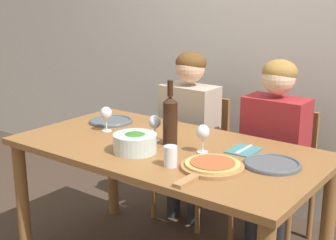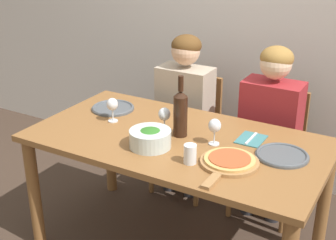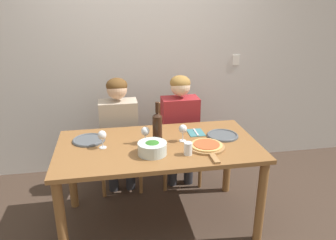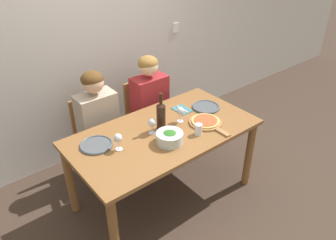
# 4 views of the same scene
# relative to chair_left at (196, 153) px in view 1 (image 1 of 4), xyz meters

# --- Properties ---
(back_wall) EXTENTS (10.00, 0.06, 2.70)m
(back_wall) POSITION_rel_chair_left_xyz_m (0.30, 0.41, 0.89)
(back_wall) COLOR silver
(back_wall) RESTS_ON ground
(dining_table) EXTENTS (1.68, 0.90, 0.78)m
(dining_table) POSITION_rel_chair_left_xyz_m (0.30, -0.76, 0.20)
(dining_table) COLOR brown
(dining_table) RESTS_ON ground
(chair_left) EXTENTS (0.42, 0.42, 0.86)m
(chair_left) POSITION_rel_chair_left_xyz_m (0.00, 0.00, 0.00)
(chair_left) COLOR brown
(chair_left) RESTS_ON ground
(chair_right) EXTENTS (0.42, 0.42, 0.86)m
(chair_right) POSITION_rel_chair_left_xyz_m (0.64, 0.00, 0.00)
(chair_right) COLOR brown
(chair_right) RESTS_ON ground
(person_woman) EXTENTS (0.47, 0.51, 1.20)m
(person_woman) POSITION_rel_chair_left_xyz_m (-0.00, -0.11, 0.25)
(person_woman) COLOR #28282D
(person_woman) RESTS_ON ground
(person_man) EXTENTS (0.47, 0.51, 1.20)m
(person_man) POSITION_rel_chair_left_xyz_m (0.64, -0.11, 0.25)
(person_man) COLOR #28282D
(person_man) RESTS_ON ground
(wine_bottle) EXTENTS (0.08, 0.08, 0.36)m
(wine_bottle) POSITION_rel_chair_left_xyz_m (0.30, -0.73, 0.45)
(wine_bottle) COLOR black
(wine_bottle) RESTS_ON dining_table
(broccoli_bowl) EXTENTS (0.23, 0.23, 0.11)m
(broccoli_bowl) POSITION_rel_chair_left_xyz_m (0.23, -0.93, 0.36)
(broccoli_bowl) COLOR silver
(broccoli_bowl) RESTS_ON dining_table
(dinner_plate_left) EXTENTS (0.28, 0.28, 0.02)m
(dinner_plate_left) POSITION_rel_chair_left_xyz_m (-0.27, -0.59, 0.32)
(dinner_plate_left) COLOR #4C5156
(dinner_plate_left) RESTS_ON dining_table
(dinner_plate_right) EXTENTS (0.28, 0.28, 0.02)m
(dinner_plate_right) POSITION_rel_chair_left_xyz_m (0.89, -0.70, 0.32)
(dinner_plate_right) COLOR #4C5156
(dinner_plate_right) RESTS_ON dining_table
(pizza_on_board) EXTENTS (0.30, 0.44, 0.04)m
(pizza_on_board) POSITION_rel_chair_left_xyz_m (0.68, -0.91, 0.33)
(pizza_on_board) COLOR #9E7042
(pizza_on_board) RESTS_ON dining_table
(wine_glass_left) EXTENTS (0.07, 0.07, 0.15)m
(wine_glass_left) POSITION_rel_chair_left_xyz_m (-0.15, -0.75, 0.42)
(wine_glass_left) COLOR silver
(wine_glass_left) RESTS_ON dining_table
(wine_glass_right) EXTENTS (0.07, 0.07, 0.15)m
(wine_glass_right) POSITION_rel_chair_left_xyz_m (0.52, -0.74, 0.42)
(wine_glass_right) COLOR silver
(wine_glass_right) RESTS_ON dining_table
(wine_glass_centre) EXTENTS (0.07, 0.07, 0.15)m
(wine_glass_centre) POSITION_rel_chair_left_xyz_m (0.20, -0.73, 0.42)
(wine_glass_centre) COLOR silver
(wine_glass_centre) RESTS_ON dining_table
(water_tumbler) EXTENTS (0.07, 0.07, 0.10)m
(water_tumbler) POSITION_rel_chair_left_xyz_m (0.50, -0.99, 0.36)
(water_tumbler) COLOR silver
(water_tumbler) RESTS_ON dining_table
(fork_on_napkin) EXTENTS (0.14, 0.18, 0.01)m
(fork_on_napkin) POSITION_rel_chair_left_xyz_m (0.68, -0.58, 0.32)
(fork_on_napkin) COLOR #387075
(fork_on_napkin) RESTS_ON dining_table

